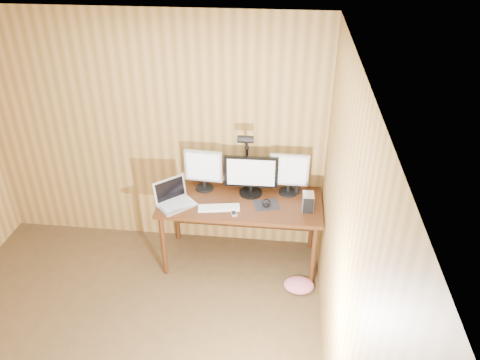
% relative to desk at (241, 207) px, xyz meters
% --- Properties ---
extents(room_shell, '(4.00, 4.00, 4.00)m').
position_rel_desk_xyz_m(room_shell, '(-0.93, -1.70, 0.62)').
color(room_shell, '#513A1F').
rests_on(room_shell, ground).
extents(desk, '(1.60, 0.70, 0.75)m').
position_rel_desk_xyz_m(desk, '(0.00, 0.00, 0.00)').
color(desk, '#3E1E0D').
rests_on(desk, floor).
extents(monitor_center, '(0.54, 0.23, 0.42)m').
position_rel_desk_xyz_m(monitor_center, '(0.09, 0.08, 0.34)').
color(monitor_center, black).
rests_on(monitor_center, desk).
extents(monitor_left, '(0.39, 0.18, 0.44)m').
position_rel_desk_xyz_m(monitor_left, '(-0.39, 0.11, 0.36)').
color(monitor_left, black).
rests_on(monitor_left, desk).
extents(monitor_right, '(0.39, 0.18, 0.44)m').
position_rel_desk_xyz_m(monitor_right, '(0.46, 0.13, 0.36)').
color(monitor_right, black).
rests_on(monitor_right, desk).
extents(laptop, '(0.43, 0.43, 0.25)m').
position_rel_desk_xyz_m(laptop, '(-0.64, -0.19, 0.18)').
color(laptop, silver).
rests_on(laptop, desk).
extents(keyboard, '(0.42, 0.19, 0.02)m').
position_rel_desk_xyz_m(keyboard, '(-0.19, -0.23, 0.13)').
color(keyboard, white).
rests_on(keyboard, desk).
extents(mousepad, '(0.28, 0.25, 0.00)m').
position_rel_desk_xyz_m(mousepad, '(0.26, -0.12, 0.12)').
color(mousepad, black).
rests_on(mousepad, desk).
extents(mouse, '(0.09, 0.13, 0.04)m').
position_rel_desk_xyz_m(mouse, '(0.26, -0.12, 0.15)').
color(mouse, black).
rests_on(mouse, mousepad).
extents(hard_drive, '(0.11, 0.16, 0.17)m').
position_rel_desk_xyz_m(hard_drive, '(0.66, -0.15, 0.21)').
color(hard_drive, silver).
rests_on(hard_drive, desk).
extents(phone, '(0.08, 0.11, 0.01)m').
position_rel_desk_xyz_m(phone, '(-0.04, -0.30, 0.13)').
color(phone, silver).
rests_on(phone, desk).
extents(speaker, '(0.05, 0.05, 0.11)m').
position_rel_desk_xyz_m(speaker, '(0.55, 0.13, 0.18)').
color(speaker, black).
rests_on(speaker, desk).
extents(desk_lamp, '(0.16, 0.22, 0.68)m').
position_rel_desk_xyz_m(desk_lamp, '(0.03, 0.15, 0.54)').
color(desk_lamp, black).
rests_on(desk_lamp, desk).
extents(fabric_pile, '(0.36, 0.33, 0.10)m').
position_rel_desk_xyz_m(fabric_pile, '(0.62, -0.45, -0.58)').
color(fabric_pile, '#D96978').
rests_on(fabric_pile, floor).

